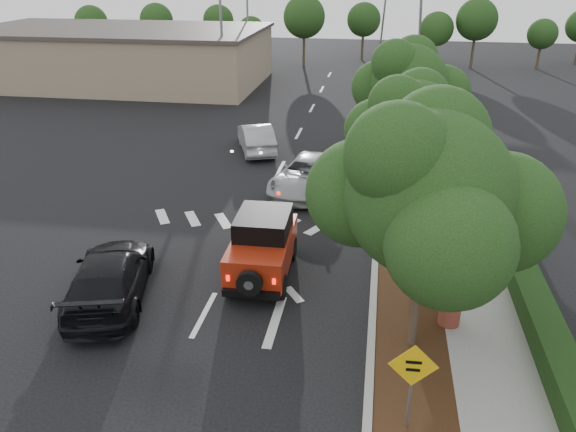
% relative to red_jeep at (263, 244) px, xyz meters
% --- Properties ---
extents(ground, '(120.00, 120.00, 0.00)m').
position_rel_red_jeep_xyz_m(ground, '(-1.18, -2.51, -1.00)').
color(ground, black).
rests_on(ground, ground).
extents(curb, '(0.20, 70.00, 0.15)m').
position_rel_red_jeep_xyz_m(curb, '(3.42, 9.49, -0.93)').
color(curb, '#9E9B93').
rests_on(curb, ground).
extents(planting_strip, '(1.80, 70.00, 0.12)m').
position_rel_red_jeep_xyz_m(planting_strip, '(4.42, 9.49, -0.94)').
color(planting_strip, black).
rests_on(planting_strip, ground).
extents(sidewalk, '(2.00, 70.00, 0.12)m').
position_rel_red_jeep_xyz_m(sidewalk, '(6.32, 9.49, -0.94)').
color(sidewalk, gray).
rests_on(sidewalk, ground).
extents(hedge, '(0.80, 70.00, 0.80)m').
position_rel_red_jeep_xyz_m(hedge, '(7.72, 9.49, -0.60)').
color(hedge, black).
rests_on(hedge, ground).
extents(commercial_building, '(22.00, 12.00, 4.00)m').
position_rel_red_jeep_xyz_m(commercial_building, '(-17.18, 27.49, 1.00)').
color(commercial_building, gray).
rests_on(commercial_building, ground).
extents(transmission_tower, '(7.00, 4.00, 28.00)m').
position_rel_red_jeep_xyz_m(transmission_tower, '(4.82, 45.49, -1.00)').
color(transmission_tower, slate).
rests_on(transmission_tower, ground).
extents(street_tree_near, '(3.80, 3.80, 5.92)m').
position_rel_red_jeep_xyz_m(street_tree_near, '(4.42, -3.01, -1.00)').
color(street_tree_near, black).
rests_on(street_tree_near, ground).
extents(street_tree_mid, '(3.20, 3.20, 5.32)m').
position_rel_red_jeep_xyz_m(street_tree_mid, '(4.42, 3.99, -1.00)').
color(street_tree_mid, black).
rests_on(street_tree_mid, ground).
extents(street_tree_far, '(3.40, 3.40, 5.62)m').
position_rel_red_jeep_xyz_m(street_tree_far, '(4.42, 10.49, -1.00)').
color(street_tree_far, black).
rests_on(street_tree_far, ground).
extents(light_pole_a, '(2.00, 0.22, 9.00)m').
position_rel_red_jeep_xyz_m(light_pole_a, '(-7.68, 23.49, -1.00)').
color(light_pole_a, slate).
rests_on(light_pole_a, ground).
extents(light_pole_b, '(2.00, 0.22, 9.00)m').
position_rel_red_jeep_xyz_m(light_pole_b, '(-8.68, 35.49, -1.00)').
color(light_pole_b, slate).
rests_on(light_pole_b, ground).
extents(red_jeep, '(1.82, 3.91, 1.98)m').
position_rel_red_jeep_xyz_m(red_jeep, '(0.00, 0.00, 0.00)').
color(red_jeep, black).
rests_on(red_jeep, ground).
extents(silver_suv_ahead, '(3.29, 5.34, 1.38)m').
position_rel_red_jeep_xyz_m(silver_suv_ahead, '(0.46, 7.08, -0.32)').
color(silver_suv_ahead, '#9EA1A5').
rests_on(silver_suv_ahead, ground).
extents(black_suv_oncoming, '(3.19, 5.29, 1.43)m').
position_rel_red_jeep_xyz_m(black_suv_oncoming, '(-4.03, -2.14, -0.29)').
color(black_suv_oncoming, black).
rests_on(black_suv_oncoming, ground).
extents(silver_sedan_oncoming, '(2.87, 4.52, 1.41)m').
position_rel_red_jeep_xyz_m(silver_sedan_oncoming, '(-2.85, 11.98, -0.30)').
color(silver_sedan_oncoming, '#999BA0').
rests_on(silver_sedan_oncoming, ground).
extents(parked_suv, '(4.28, 2.76, 1.36)m').
position_rel_red_jeep_xyz_m(parked_suv, '(-9.79, 23.74, -0.33)').
color(parked_suv, '#A4A7AC').
rests_on(parked_suv, ground).
extents(speed_hump_sign, '(0.98, 0.09, 2.09)m').
position_rel_red_jeep_xyz_m(speed_hump_sign, '(4.22, -5.88, 0.44)').
color(speed_hump_sign, slate).
rests_on(speed_hump_sign, ground).
extents(terracotta_planter, '(0.71, 0.71, 1.24)m').
position_rel_red_jeep_xyz_m(terracotta_planter, '(5.42, -2.00, -0.17)').
color(terracotta_planter, brown).
rests_on(terracotta_planter, ground).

